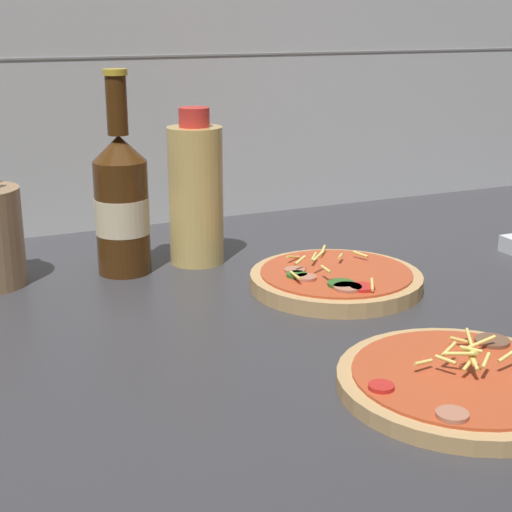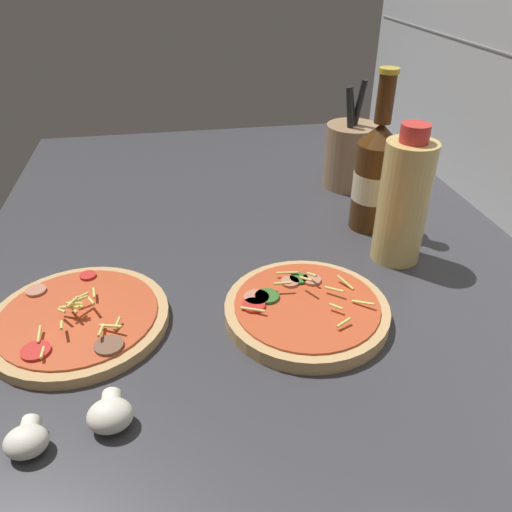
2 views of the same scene
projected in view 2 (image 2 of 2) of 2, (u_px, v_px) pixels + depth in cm
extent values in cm
cube|color=#38383D|center=(271.00, 313.00, 70.52)|extent=(160.00, 90.00, 2.50)
cylinder|color=tan|center=(79.00, 320.00, 66.10)|extent=(23.55, 23.55, 1.53)
cylinder|color=#C14C28|center=(78.00, 315.00, 65.61)|extent=(20.72, 20.72, 0.30)
cylinder|color=brown|center=(109.00, 345.00, 60.08)|extent=(3.53, 3.53, 0.40)
cylinder|color=red|center=(88.00, 276.00, 72.76)|extent=(2.36, 2.36, 0.40)
cylinder|color=red|center=(36.00, 351.00, 59.27)|extent=(3.51, 3.51, 0.40)
cylinder|color=#B7755B|center=(36.00, 291.00, 69.61)|extent=(2.79, 2.79, 0.40)
cylinder|color=#EADB6B|center=(42.00, 353.00, 58.60)|extent=(2.43, 0.53, 0.76)
cylinder|color=#EADB6B|center=(73.00, 306.00, 64.33)|extent=(1.37, 3.01, 0.84)
cylinder|color=#EADB6B|center=(117.00, 324.00, 62.92)|extent=(2.02, 1.05, 0.91)
cylinder|color=#EADB6B|center=(75.00, 302.00, 64.25)|extent=(0.43, 2.06, 0.71)
cylinder|color=#EADB6B|center=(91.00, 301.00, 65.20)|extent=(2.50, 1.42, 0.85)
cylinder|color=#EADB6B|center=(62.00, 325.00, 61.29)|extent=(2.30, 0.76, 0.86)
cylinder|color=#EADB6B|center=(77.00, 300.00, 64.85)|extent=(2.34, 2.52, 0.90)
cylinder|color=#EADB6B|center=(101.00, 330.00, 61.44)|extent=(3.20, 0.56, 1.08)
cylinder|color=#EADB6B|center=(94.00, 293.00, 67.99)|extent=(2.17, 0.67, 0.50)
cylinder|color=#EADB6B|center=(73.00, 300.00, 64.06)|extent=(1.86, 1.48, 0.63)
cylinder|color=#EADB6B|center=(70.00, 305.00, 64.47)|extent=(1.72, 3.04, 1.11)
cylinder|color=#EADB6B|center=(39.00, 334.00, 61.07)|extent=(2.79, 0.51, 0.66)
cylinder|color=#EADB6B|center=(111.00, 326.00, 62.06)|extent=(1.90, 3.12, 1.00)
cylinder|color=#EADB6B|center=(81.00, 296.00, 66.27)|extent=(1.29, 1.97, 0.52)
cylinder|color=#EADB6B|center=(73.00, 308.00, 64.40)|extent=(3.13, 1.85, 1.15)
cylinder|color=#EADB6B|center=(62.00, 311.00, 63.39)|extent=(1.89, 1.52, 0.96)
cylinder|color=tan|center=(306.00, 311.00, 67.45)|extent=(22.19, 22.19, 1.97)
cylinder|color=#C14C28|center=(307.00, 304.00, 66.85)|extent=(19.53, 19.53, 0.30)
cylinder|color=#B7755B|center=(312.00, 280.00, 71.08)|extent=(2.73, 2.73, 0.40)
cylinder|color=#336628|center=(299.00, 279.00, 71.32)|extent=(2.64, 2.64, 0.40)
cylinder|color=#B7755B|center=(290.00, 282.00, 70.64)|extent=(2.62, 2.62, 0.40)
cylinder|color=#B7755B|center=(256.00, 298.00, 67.47)|extent=(3.45, 3.45, 0.40)
cylinder|color=#336628|center=(267.00, 296.00, 67.74)|extent=(3.33, 3.33, 0.40)
cylinder|color=red|center=(254.00, 305.00, 66.02)|extent=(3.11, 3.11, 0.40)
cylinder|color=#EADB6B|center=(287.00, 273.00, 71.64)|extent=(0.67, 3.18, 0.43)
cylinder|color=#EADB6B|center=(336.00, 306.00, 64.75)|extent=(1.52, 1.63, 0.41)
cylinder|color=#EADB6B|center=(306.00, 279.00, 67.67)|extent=(2.30, 1.41, 1.07)
cylinder|color=#EADB6B|center=(253.00, 309.00, 64.81)|extent=(2.04, 3.13, 0.67)
cylinder|color=#EADB6B|center=(363.00, 303.00, 65.91)|extent=(2.23, 2.56, 0.91)
cylinder|color=#EADB6B|center=(312.00, 275.00, 69.81)|extent=(1.96, 1.10, 0.95)
cylinder|color=#EADB6B|center=(344.00, 323.00, 62.21)|extent=(1.35, 2.20, 0.59)
cylinder|color=#EADB6B|center=(345.00, 283.00, 69.85)|extent=(2.70, 1.91, 1.13)
cylinder|color=#EADB6B|center=(334.00, 289.00, 67.76)|extent=(2.00, 2.34, 0.56)
cylinder|color=#EADB6B|center=(282.00, 281.00, 68.47)|extent=(0.51, 2.50, 0.40)
cylinder|color=#47280F|center=(374.00, 187.00, 85.79)|extent=(7.23, 7.23, 15.34)
cone|color=#47280F|center=(381.00, 133.00, 80.81)|extent=(7.23, 7.23, 3.44)
cylinder|color=#47280F|center=(386.00, 99.00, 77.88)|extent=(2.75, 2.75, 7.64)
cylinder|color=gold|center=(389.00, 71.00, 75.64)|extent=(3.16, 3.16, 0.80)
cylinder|color=beige|center=(374.00, 185.00, 85.63)|extent=(7.30, 7.30, 4.91)
cylinder|color=#D6B766|center=(403.00, 203.00, 75.92)|extent=(7.65, 7.65, 19.22)
cylinder|color=red|center=(415.00, 133.00, 70.13)|extent=(4.21, 4.21, 2.62)
cylinder|color=white|center=(30.00, 428.00, 50.47)|extent=(1.95, 1.95, 1.95)
ellipsoid|color=silver|center=(26.00, 442.00, 49.02)|extent=(3.68, 4.32, 3.03)
cylinder|color=white|center=(111.00, 402.00, 53.14)|extent=(2.15, 2.15, 2.15)
ellipsoid|color=silver|center=(110.00, 416.00, 51.54)|extent=(4.06, 4.78, 3.35)
cylinder|color=#9E7A56|center=(350.00, 156.00, 101.83)|extent=(10.52, 10.52, 12.78)
cylinder|color=black|center=(355.00, 122.00, 98.43)|extent=(3.52, 3.21, 16.52)
cylinder|color=black|center=(353.00, 126.00, 98.35)|extent=(3.82, 3.61, 14.95)
cylinder|color=black|center=(350.00, 128.00, 97.19)|extent=(2.98, 3.18, 15.28)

